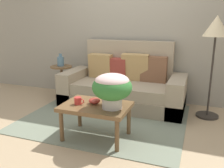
{
  "coord_description": "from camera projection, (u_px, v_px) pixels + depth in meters",
  "views": [
    {
      "loc": [
        1.29,
        -3.17,
        1.47
      ],
      "look_at": [
        0.12,
        0.03,
        0.56
      ],
      "focal_mm": 38.65,
      "sensor_mm": 36.0,
      "label": 1
    }
  ],
  "objects": [
    {
      "name": "ground_plane",
      "position": [
        104.0,
        119.0,
        3.68
      ],
      "size": [
        14.0,
        14.0,
        0.0
      ],
      "primitive_type": "plane",
      "color": "tan"
    },
    {
      "name": "wall_back",
      "position": [
        128.0,
        25.0,
        4.43
      ],
      "size": [
        6.4,
        0.12,
        2.74
      ],
      "primitive_type": "cube",
      "color": "gray",
      "rests_on": "ground"
    },
    {
      "name": "side_table",
      "position": [
        62.0,
        76.0,
        4.66
      ],
      "size": [
        0.41,
        0.41,
        0.61
      ],
      "color": "brown",
      "rests_on": "ground"
    },
    {
      "name": "table_vase",
      "position": [
        61.0,
        61.0,
        4.58
      ],
      "size": [
        0.13,
        0.13,
        0.24
      ],
      "color": "slate",
      "rests_on": "side_table"
    },
    {
      "name": "potted_plant",
      "position": [
        112.0,
        87.0,
        2.81
      ],
      "size": [
        0.47,
        0.47,
        0.42
      ],
      "color": "#B7B2A8",
      "rests_on": "coffee_table"
    },
    {
      "name": "coffee_table",
      "position": [
        96.0,
        109.0,
        3.0
      ],
      "size": [
        0.83,
        0.58,
        0.45
      ],
      "color": "brown",
      "rests_on": "ground"
    },
    {
      "name": "snack_bowl",
      "position": [
        94.0,
        101.0,
        3.01
      ],
      "size": [
        0.15,
        0.15,
        0.07
      ],
      "color": "#B2382D",
      "rests_on": "coffee_table"
    },
    {
      "name": "area_rug",
      "position": [
        105.0,
        118.0,
        3.72
      ],
      "size": [
        2.39,
        1.97,
        0.01
      ],
      "primitive_type": "cube",
      "color": "gray",
      "rests_on": "ground"
    },
    {
      "name": "floor_lamp",
      "position": [
        216.0,
        34.0,
        3.46
      ],
      "size": [
        0.37,
        0.37,
        1.54
      ],
      "color": "#2D2823",
      "rests_on": "ground"
    },
    {
      "name": "coffee_mug",
      "position": [
        78.0,
        101.0,
        2.99
      ],
      "size": [
        0.13,
        0.09,
        0.09
      ],
      "color": "red",
      "rests_on": "coffee_table"
    },
    {
      "name": "couch",
      "position": [
        124.0,
        86.0,
        4.24
      ],
      "size": [
        2.1,
        0.91,
        1.11
      ],
      "color": "gray",
      "rests_on": "ground"
    }
  ]
}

